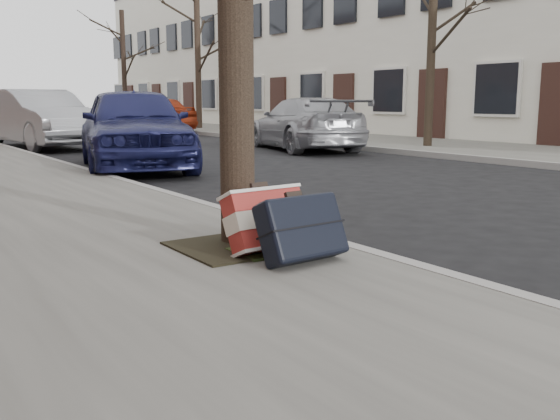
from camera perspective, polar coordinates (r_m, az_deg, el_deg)
ground at (r=5.21m, az=22.67°, el=-4.10°), size 120.00×120.00×0.00m
far_sidewalk at (r=21.47m, az=0.01°, el=6.94°), size 4.00×70.00×0.12m
house_far at (r=25.69m, az=8.97°, el=15.23°), size 6.70×40.00×7.20m
dirt_patch at (r=4.66m, az=-4.04°, el=-3.32°), size 0.85×0.85×0.02m
suitcase_red at (r=4.45m, az=-1.20°, el=-0.93°), size 0.63×0.38×0.47m
suitcase_navy at (r=4.17m, az=1.98°, el=-1.65°), size 0.63×0.39×0.47m
car_near_front at (r=11.36m, az=-13.21°, el=7.40°), size 2.81×4.63×1.48m
car_near_mid at (r=17.15m, az=-21.07°, el=7.79°), size 2.16×4.67×1.48m
car_far_front at (r=15.33m, az=2.22°, el=7.86°), size 2.82×4.67×1.27m
car_far_back at (r=23.70m, az=-11.63°, el=8.55°), size 2.19×4.25×1.38m
tree_far_a at (r=15.62m, az=13.71°, el=15.08°), size 0.20×0.20×5.08m
tree_far_b at (r=25.38m, az=-7.52°, el=13.53°), size 0.23×0.23×5.38m
tree_far_c at (r=32.81m, az=-14.09°, el=12.57°), size 0.24×0.24×5.46m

